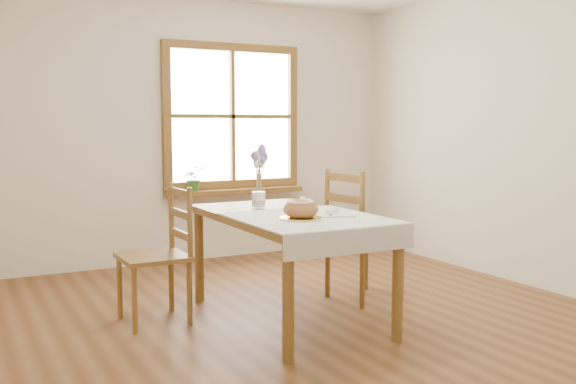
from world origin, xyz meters
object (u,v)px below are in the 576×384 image
chair_right (365,234)px  bread_plate (301,218)px  flower_vase (259,200)px  chair_left (153,255)px  dining_table (288,225)px

chair_right → bread_plate: size_ratio=3.89×
bread_plate → flower_vase: flower_vase is taller
chair_right → chair_left: bearing=76.3°
dining_table → bread_plate: size_ratio=6.08×
chair_left → dining_table: bearing=65.8°
dining_table → bread_plate: bread_plate is taller
dining_table → chair_right: bearing=13.5°
dining_table → chair_left: chair_left is taller
dining_table → chair_left: 0.95m
dining_table → flower_vase: flower_vase is taller
chair_left → flower_vase: 0.88m
dining_table → chair_left: (-0.86, 0.36, -0.19)m
chair_left → bread_plate: size_ratio=3.60×
bread_plate → flower_vase: bearing=86.5°
flower_vase → chair_left: bearing=-178.9°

